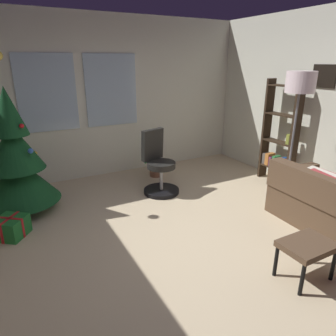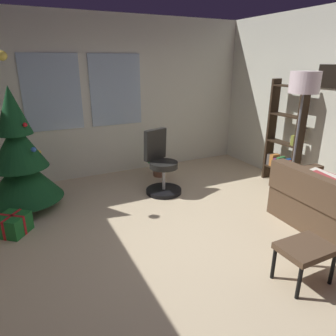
{
  "view_description": "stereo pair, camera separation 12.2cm",
  "coord_description": "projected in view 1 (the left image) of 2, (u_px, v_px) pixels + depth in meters",
  "views": [
    {
      "loc": [
        -1.57,
        -2.48,
        1.99
      ],
      "look_at": [
        0.05,
        0.53,
        0.78
      ],
      "focal_mm": 32.64,
      "sensor_mm": 36.0,
      "label": 1
    },
    {
      "loc": [
        -1.46,
        -2.54,
        1.99
      ],
      "look_at": [
        0.05,
        0.53,
        0.78
      ],
      "focal_mm": 32.64,
      "sensor_mm": 36.0,
      "label": 2
    }
  ],
  "objects": [
    {
      "name": "holiday_tree",
      "position": [
        16.0,
        162.0,
        4.05
      ],
      "size": [
        1.02,
        1.02,
        2.11
      ],
      "color": "#4C331E",
      "rests_on": "ground_plane"
    },
    {
      "name": "gift_box_blue",
      "position": [
        15.0,
        225.0,
        3.74
      ],
      "size": [
        0.35,
        0.28,
        0.17
      ],
      "color": "#2D4C99",
      "rests_on": "ground_plane"
    },
    {
      "name": "floor_lamp",
      "position": [
        300.0,
        91.0,
        4.07
      ],
      "size": [
        0.39,
        0.39,
        1.86
      ],
      "color": "slate",
      "rests_on": "ground_plane"
    },
    {
      "name": "footstool",
      "position": [
        307.0,
        248.0,
        2.86
      ],
      "size": [
        0.49,
        0.36,
        0.39
      ],
      "color": "brown",
      "rests_on": "ground_plane"
    },
    {
      "name": "potted_plant",
      "position": [
        154.0,
        162.0,
        5.49
      ],
      "size": [
        0.44,
        0.35,
        0.7
      ],
      "color": "#8A5A42",
      "rests_on": "ground_plane"
    },
    {
      "name": "ground_plane",
      "position": [
        186.0,
        252.0,
        3.44
      ],
      "size": [
        5.25,
        5.52,
        0.1
      ],
      "primitive_type": "cube",
      "color": "beige"
    },
    {
      "name": "gift_box_green",
      "position": [
        11.0,
        227.0,
        3.62
      ],
      "size": [
        0.46,
        0.46,
        0.25
      ],
      "color": "#1E722D",
      "rests_on": "ground_plane"
    },
    {
      "name": "office_chair",
      "position": [
        159.0,
        169.0,
        4.77
      ],
      "size": [
        0.56,
        0.57,
        1.0
      ],
      "color": "black",
      "rests_on": "ground_plane"
    },
    {
      "name": "bookshelf",
      "position": [
        279.0,
        140.0,
        5.09
      ],
      "size": [
        0.18,
        0.64,
        1.71
      ],
      "color": "#312317",
      "rests_on": "ground_plane"
    },
    {
      "name": "wall_back_with_windows",
      "position": [
        103.0,
        98.0,
        5.29
      ],
      "size": [
        5.25,
        0.12,
        2.73
      ],
      "color": "silver",
      "rests_on": "ground_plane"
    }
  ]
}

